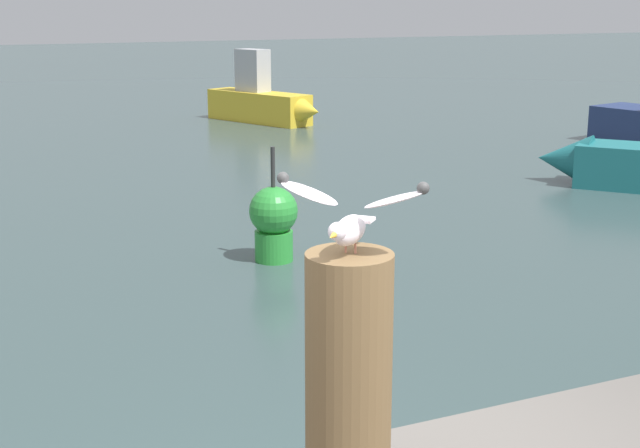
% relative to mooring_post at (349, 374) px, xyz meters
% --- Properties ---
extents(mooring_post, '(0.32, 0.32, 0.91)m').
position_rel_mooring_post_xyz_m(mooring_post, '(0.00, 0.00, 0.00)').
color(mooring_post, brown).
rests_on(mooring_post, harbor_quay).
extents(seagull, '(0.46, 0.46, 0.27)m').
position_rel_mooring_post_xyz_m(seagull, '(-0.00, -0.00, 0.58)').
color(seagull, tan).
rests_on(seagull, mooring_post).
extents(boat_yellow, '(2.02, 3.47, 1.75)m').
position_rel_mooring_post_xyz_m(boat_yellow, '(6.51, 17.76, -1.10)').
color(boat_yellow, yellow).
rests_on(boat_yellow, ground_plane).
extents(channel_buoy, '(0.56, 0.56, 1.33)m').
position_rel_mooring_post_xyz_m(channel_buoy, '(2.31, 6.58, -1.14)').
color(channel_buoy, green).
rests_on(channel_buoy, ground_plane).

